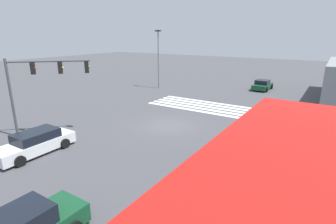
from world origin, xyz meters
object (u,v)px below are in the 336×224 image
(car_2, at_px, (262,85))
(street_light_pole_a, at_px, (158,54))
(pedestrian, at_px, (284,108))
(traffic_signal_mast, at_px, (40,79))
(car_0, at_px, (239,158))
(car_1, at_px, (35,143))

(car_2, distance_m, street_light_pole_a, 14.87)
(pedestrian, bearing_deg, street_light_pole_a, -61.17)
(pedestrian, xyz_separation_m, street_light_pole_a, (17.41, -4.93, 3.83))
(car_2, bearing_deg, traffic_signal_mast, 161.62)
(traffic_signal_mast, bearing_deg, car_0, -34.52)
(car_2, xyz_separation_m, pedestrian, (-4.78, 11.61, 0.25))
(traffic_signal_mast, relative_size, car_0, 1.25)
(car_1, bearing_deg, traffic_signal_mast, -134.12)
(street_light_pole_a, bearing_deg, traffic_signal_mast, 99.09)
(traffic_signal_mast, bearing_deg, street_light_pole_a, 54.09)
(pedestrian, bearing_deg, traffic_signal_mast, -0.17)
(pedestrian, distance_m, street_light_pole_a, 18.50)
(car_1, distance_m, pedestrian, 20.52)
(car_1, height_order, car_2, car_1)
(car_0, distance_m, street_light_pole_a, 24.28)
(pedestrian, bearing_deg, car_1, 9.37)
(car_0, relative_size, car_1, 0.93)
(car_2, bearing_deg, pedestrian, -155.88)
(car_1, bearing_deg, street_light_pole_a, -166.23)
(car_0, height_order, car_2, car_0)
(car_1, distance_m, street_light_pole_a, 22.75)
(car_1, height_order, pedestrian, pedestrian)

